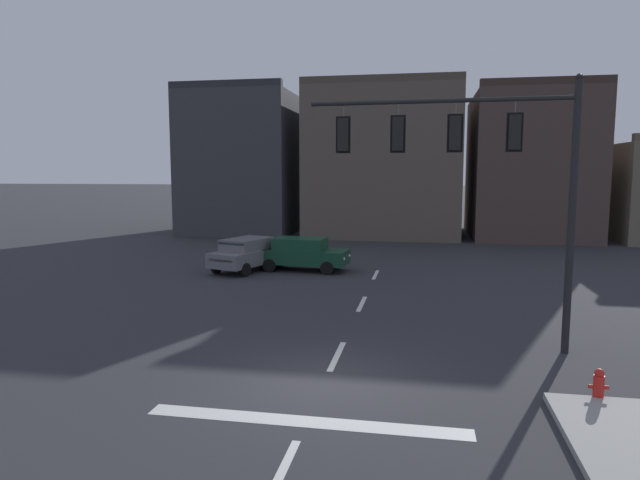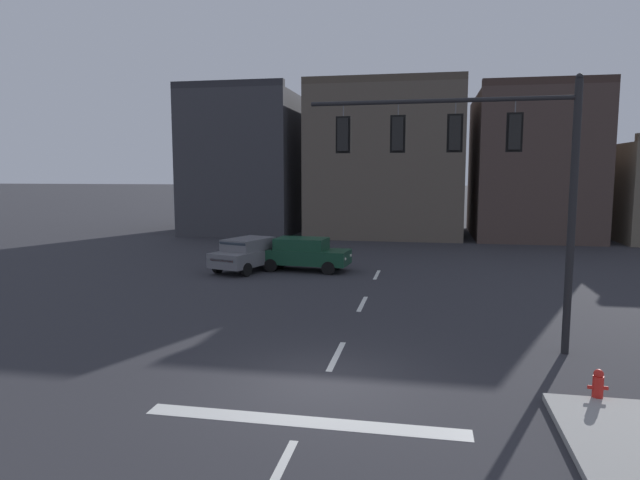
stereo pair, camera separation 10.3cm
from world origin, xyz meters
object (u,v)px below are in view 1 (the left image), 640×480
Objects in this scene: fire_hydrant at (599,388)px; car_lot_middle at (302,253)px; signal_mast_near_side at (480,159)px; car_lot_nearside at (248,253)px.

car_lot_middle is at bearing 123.22° from fire_hydrant.
signal_mast_near_side reaches higher than car_lot_middle.
car_lot_middle is (-7.29, 11.08, -4.31)m from signal_mast_near_side.
car_lot_middle reaches higher than fire_hydrant.
signal_mast_near_side reaches higher than fire_hydrant.
car_lot_nearside is at bearing 133.10° from signal_mast_near_side.
signal_mast_near_side is at bearing 122.86° from fire_hydrant.
car_lot_nearside is at bearing -169.30° from car_lot_middle.
signal_mast_near_side is 15.13m from car_lot_nearside.
car_lot_nearside is (-9.91, 10.59, -4.31)m from signal_mast_near_side.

